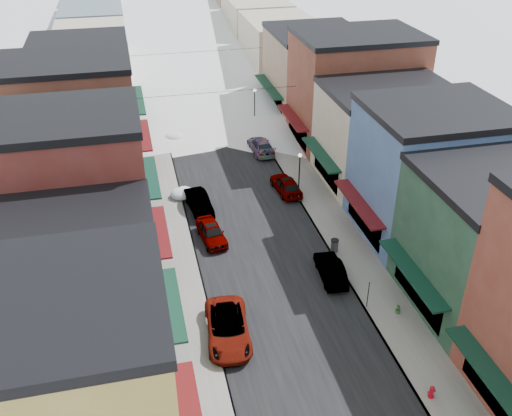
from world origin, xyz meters
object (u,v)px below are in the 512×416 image
car_dark_hatch (199,202)px  car_white_suv (228,328)px  car_green_sedan (331,269)px  streetlamp_near (299,169)px  car_silver_sedan (212,232)px  fire_hydrant (432,392)px  trash_can (334,245)px

car_dark_hatch → car_white_suv: bearing=-98.8°
car_green_sedan → car_dark_hatch: bearing=-51.5°
streetlamp_near → car_silver_sedan: bearing=-148.9°
car_silver_sedan → streetlamp_near: 10.35m
car_white_suv → car_silver_sedan: 11.06m
car_silver_sedan → car_dark_hatch: (-0.30, 4.82, 0.02)m
car_green_sedan → fire_hydrant: bearing=102.8°
streetlamp_near → car_dark_hatch: bearing=-177.3°
car_silver_sedan → car_white_suv: bearing=-101.3°
car_green_sedan → streetlamp_near: (1.22, 11.92, 1.98)m
car_dark_hatch → car_green_sedan: size_ratio=1.05×
car_silver_sedan → car_dark_hatch: bearing=86.4°
car_dark_hatch → streetlamp_near: streetlamp_near is taller
car_dark_hatch → fire_hydrant: size_ratio=5.78×
car_silver_sedan → car_green_sedan: (7.48, -6.68, -0.02)m
car_white_suv → car_dark_hatch: bearing=93.5°
car_green_sedan → streetlamp_near: streetlamp_near is taller
trash_can → streetlamp_near: bearing=90.6°
car_white_suv → trash_can: bearing=42.1°
car_green_sedan → car_white_suv: bearing=32.1°
fire_hydrant → trash_can: size_ratio=0.77×
car_white_suv → car_dark_hatch: car_white_suv is taller
fire_hydrant → car_white_suv: bearing=144.0°
car_dark_hatch → streetlamp_near: 9.21m
car_white_suv → car_green_sedan: size_ratio=1.30×
trash_can → streetlamp_near: streetlamp_near is taller
car_green_sedan → fire_hydrant: 11.74m
fire_hydrant → car_silver_sedan: bearing=116.7°
trash_can → streetlamp_near: size_ratio=0.25×
streetlamp_near → car_white_suv: bearing=-120.3°
car_dark_hatch → fire_hydrant: car_dark_hatch is taller
car_green_sedan → trash_can: 3.12m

